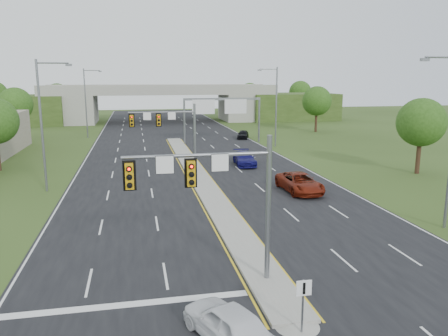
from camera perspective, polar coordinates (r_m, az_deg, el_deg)
The scene contains 23 objects.
ground at distance 21.59m, azimuth 5.59°, elevation -14.45°, with size 240.00×240.00×0.00m, color #2F4318.
road at distance 54.64m, azimuth -5.20°, elevation 1.61°, with size 24.00×160.00×0.02m, color black.
median at distance 42.94m, azimuth -3.41°, elevation -0.99°, with size 2.00×54.00×0.16m, color gray.
median_nose at distance 18.23m, azimuth 9.50°, elevation -19.49°, with size 2.00×2.00×0.16m, color gray.
lane_markings at distance 48.63m, azimuth -5.11°, elevation 0.38°, with size 23.72×160.00×0.01m.
signal_mast_near at distance 19.36m, azimuth -0.49°, elevation -2.57°, with size 6.62×0.60×7.00m.
signal_mast_far at distance 43.83m, azimuth -6.79°, elevation 5.33°, with size 6.62×0.60×7.00m.
keep_right_sign at distance 17.11m, azimuth 10.31°, elevation -16.29°, with size 0.60×0.13×2.20m.
sign_gantry at distance 64.78m, azimuth -0.34°, elevation 7.89°, with size 11.58×0.44×6.67m.
overpass at distance 98.85m, azimuth -8.19°, elevation 8.09°, with size 80.00×14.00×8.10m.
lightpole_l_mid at distance 39.36m, azimuth -22.51°, elevation 5.84°, with size 2.85×0.25×11.00m.
lightpole_l_far at distance 73.95m, azimuth -17.49°, elevation 8.49°, with size 2.85×0.25×11.00m.
lightpole_r_far at distance 61.64m, azimuth 6.67°, elevation 8.42°, with size 2.85×0.25×11.00m.
tree_l_mid at distance 75.81m, azimuth -25.59°, elevation 7.51°, with size 5.20×5.20×8.12m.
tree_r_near at distance 47.71m, azimuth 24.37°, elevation 5.44°, with size 4.80×4.80×7.60m.
tree_r_mid at distance 80.20m, azimuth 12.03°, elevation 8.55°, with size 5.20×5.20×8.12m.
tree_back_b at distance 114.02m, azimuth -20.93°, elevation 8.89°, with size 5.60×5.60×8.32m.
tree_back_c at distance 116.46m, azimuth 3.39°, elevation 9.66°, with size 5.60×5.60×8.32m.
tree_back_d at distance 120.80m, azimuth 9.92°, elevation 9.74°, with size 6.00×6.00×8.85m.
car_white at distance 16.82m, azimuth 0.54°, elevation -19.58°, with size 1.74×4.33×1.47m, color white.
car_far_a at distance 37.50m, azimuth 9.86°, elevation -1.89°, with size 2.64×5.73×1.59m, color maroon.
car_far_b at distance 48.38m, azimuth 2.69°, elevation 1.26°, with size 2.10×5.16×1.50m, color #100E57.
car_far_c at distance 70.08m, azimuth 2.49°, elevation 4.42°, with size 1.58×3.93×1.34m, color black.
Camera 1 is at (-5.85, -18.50, 9.48)m, focal length 35.00 mm.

